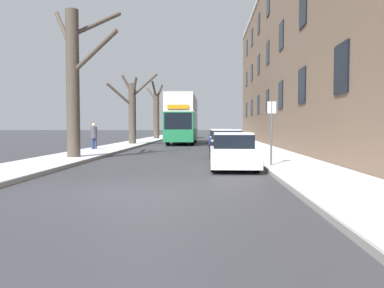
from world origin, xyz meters
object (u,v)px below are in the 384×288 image
double_decker_bus (183,117)px  parked_car_1 (226,144)px  parked_car_2 (223,141)px  parked_car_3 (220,138)px  parked_car_4 (218,136)px  oncoming_van (189,129)px  bare_tree_left_1 (132,109)px  bare_tree_left_2 (156,114)px  street_sign_post (271,130)px  parked_car_0 (233,152)px  pedestrian_left_sidewalk (94,136)px  bare_tree_left_0 (74,77)px

double_decker_bus → parked_car_1: size_ratio=2.55×
parked_car_2 → parked_car_3: 5.41m
parked_car_1 → parked_car_3: 10.96m
parked_car_1 → parked_car_2: bearing=90.0°
parked_car_4 → oncoming_van: (-3.72, 15.06, 0.68)m
bare_tree_left_1 → oncoming_van: bare_tree_left_1 is taller
bare_tree_left_2 → double_decker_bus: (3.99, -10.41, -0.68)m
oncoming_van → street_sign_post: street_sign_post is taller
parked_car_0 → oncoming_van: size_ratio=0.91×
bare_tree_left_1 → pedestrian_left_sidewalk: bare_tree_left_1 is taller
street_sign_post → double_decker_bus: bearing=102.8°
parked_car_1 → parked_car_3: bearing=90.0°
parked_car_1 → oncoming_van: size_ratio=0.85×
oncoming_van → street_sign_post: bearing=-82.4°
parked_car_0 → parked_car_3: (0.00, 16.28, 0.02)m
bare_tree_left_1 → parked_car_0: (7.45, -17.13, -2.43)m
parked_car_3 → parked_car_4: (0.00, 6.27, -0.02)m
bare_tree_left_0 → parked_car_1: (7.32, 2.16, -3.29)m
parked_car_3 → bare_tree_left_2: bearing=116.5°
bare_tree_left_0 → parked_car_3: (7.32, 13.12, -3.32)m
parked_car_2 → parked_car_3: size_ratio=0.93×
parked_car_1 → street_sign_post: size_ratio=1.61×
parked_car_3 → pedestrian_left_sidewalk: (-8.33, -6.99, 0.35)m
parked_car_1 → parked_car_0: bearing=-90.0°
bare_tree_left_0 → bare_tree_left_2: (-0.07, 27.98, -0.78)m
parked_car_3 → pedestrian_left_sidewalk: size_ratio=2.46×
bare_tree_left_2 → double_decker_bus: 11.17m
parked_car_1 → street_sign_post: street_sign_post is taller
bare_tree_left_0 → parked_car_4: 20.99m
double_decker_bus → oncoming_van: bearing=91.1°
bare_tree_left_1 → parked_car_1: size_ratio=1.51×
bare_tree_left_1 → oncoming_van: 20.89m
bare_tree_left_2 → parked_car_1: (7.39, -25.82, -2.51)m
bare_tree_left_2 → parked_car_1: 26.97m
bare_tree_left_1 → parked_car_0: size_ratio=1.42×
bare_tree_left_1 → parked_car_1: bearing=-57.8°
bare_tree_left_2 → double_decker_bus: bearing=-69.0°
double_decker_bus → parked_car_0: double_decker_bus is taller
bare_tree_left_1 → parked_car_4: (7.45, 5.42, -2.44)m
bare_tree_left_0 → parked_car_1: bare_tree_left_0 is taller
parked_car_3 → parked_car_4: parked_car_3 is taller
bare_tree_left_1 → parked_car_2: bearing=-40.0°
parked_car_0 → street_sign_post: bearing=-19.1°
bare_tree_left_0 → double_decker_bus: bare_tree_left_0 is taller
street_sign_post → pedestrian_left_sidewalk: bearing=134.9°
parked_car_3 → street_sign_post: size_ratio=1.75×
bare_tree_left_0 → parked_car_4: bearing=69.3°
parked_car_0 → parked_car_1: size_ratio=1.07×
bare_tree_left_2 → parked_car_2: bearing=-70.0°
bare_tree_left_1 → parked_car_0: bare_tree_left_1 is taller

